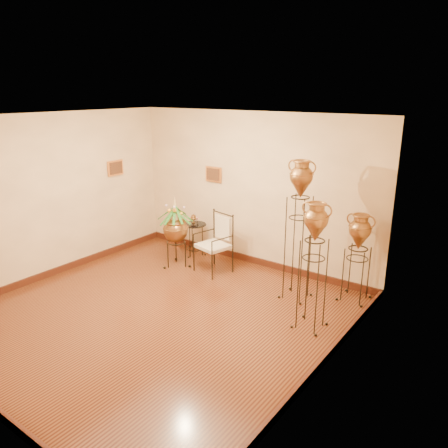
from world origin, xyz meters
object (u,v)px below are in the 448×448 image
Objects in this scene: amphora_tall at (299,230)px; planter_urn at (176,227)px; amphora_mid at (313,266)px; armchair at (213,244)px; side_table at (195,239)px.

amphora_tall is 2.43m from planter_urn.
amphora_mid reaches higher than armchair.
planter_urn is 1.26× the size of armchair.
amphora_tall is 1.64× the size of planter_urn.
armchair is at bearing -29.05° from side_table.
amphora_mid is 2.21× the size of side_table.
armchair reaches higher than side_table.
amphora_tall is at bearing 11.63° from armchair.
amphora_mid is (0.58, -0.70, -0.21)m from amphora_tall.
planter_urn is 0.78m from armchair.
amphora_mid is 3.03m from planter_urn.
amphora_mid is 1.34× the size of planter_urn.
planter_urn reaches higher than armchair.
amphora_mid reaches higher than side_table.
side_table is (-0.07, 0.62, -0.41)m from planter_urn.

